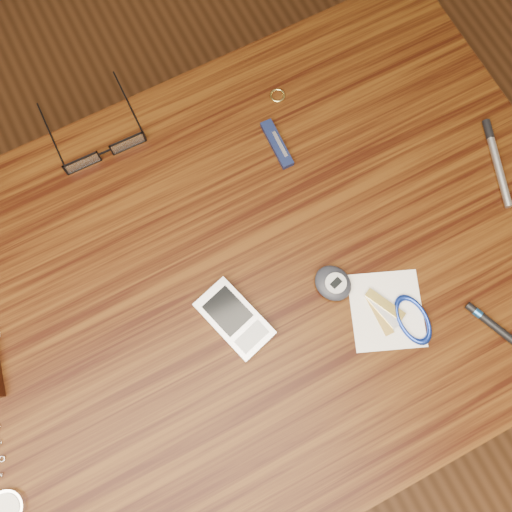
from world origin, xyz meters
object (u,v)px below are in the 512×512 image
object	(u,v)px
desk	(249,292)
eyeglasses	(103,149)
pocket_watch	(6,502)
silver_pen	(495,156)
pedometer	(333,283)
notepad_keys	(400,315)
pda_phone	(234,319)
pocket_knife	(277,144)

from	to	relation	value
desk	eyeglasses	size ratio (longest dim) A/B	7.19
pocket_watch	silver_pen	distance (m)	0.85
eyeglasses	pedometer	size ratio (longest dim) A/B	2.05
notepad_keys	silver_pen	bearing A→B (deg)	29.27
eyeglasses	notepad_keys	bearing A→B (deg)	-57.48
eyeglasses	pda_phone	xyz separation A→B (m)	(0.06, -0.32, -0.01)
pocket_watch	pedometer	distance (m)	0.53
pda_phone	pedometer	xyz separation A→B (m)	(0.15, -0.02, 0.00)
eyeglasses	notepad_keys	xyz separation A→B (m)	(0.27, -0.43, -0.01)
notepad_keys	pocket_knife	size ratio (longest dim) A/B	1.72
pocket_watch	pedometer	world-z (taller)	pedometer
pedometer	silver_pen	world-z (taller)	pedometer
pedometer	pocket_knife	bearing A→B (deg)	82.08
desk	pda_phone	xyz separation A→B (m)	(-0.05, -0.05, 0.11)
pedometer	eyeglasses	bearing A→B (deg)	121.35
pocket_knife	pedometer	bearing A→B (deg)	-97.92
pocket_watch	pocket_knife	bearing A→B (deg)	27.64
desk	pda_phone	world-z (taller)	pda_phone
pda_phone	silver_pen	size ratio (longest dim) A/B	0.88
eyeglasses	notepad_keys	size ratio (longest dim) A/B	0.97
eyeglasses	notepad_keys	distance (m)	0.51
pda_phone	pocket_watch	bearing A→B (deg)	-168.33
pda_phone	eyeglasses	bearing A→B (deg)	100.51
pda_phone	pedometer	world-z (taller)	pedometer
desk	notepad_keys	distance (m)	0.25
desk	pocket_knife	size ratio (longest dim) A/B	11.98
pocket_watch	pda_phone	distance (m)	0.38
pda_phone	notepad_keys	world-z (taller)	pda_phone
desk	silver_pen	size ratio (longest dim) A/B	7.15
pocket_watch	pocket_knife	xyz separation A→B (m)	(0.55, 0.29, -0.00)
pocket_knife	silver_pen	xyz separation A→B (m)	(0.29, -0.17, 0.00)
pedometer	silver_pen	bearing A→B (deg)	10.65
pocket_watch	pda_phone	bearing A→B (deg)	11.67
pocket_knife	pda_phone	bearing A→B (deg)	-130.38
pedometer	pocket_knife	world-z (taller)	pedometer
desk	pda_phone	distance (m)	0.13
silver_pen	pda_phone	bearing A→B (deg)	-175.02
desk	pocket_knife	world-z (taller)	pocket_knife
pocket_watch	silver_pen	world-z (taller)	same
pocket_watch	silver_pen	xyz separation A→B (m)	(0.84, 0.12, -0.00)
notepad_keys	pocket_watch	bearing A→B (deg)	177.44
silver_pen	pocket_knife	bearing A→B (deg)	149.12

